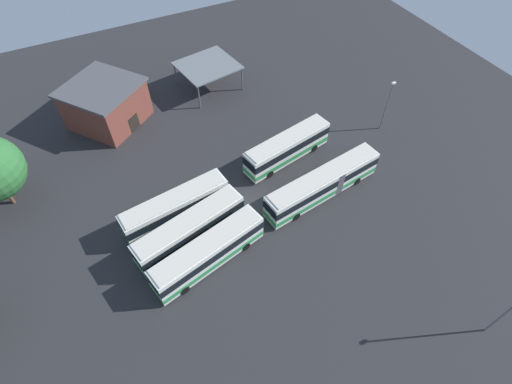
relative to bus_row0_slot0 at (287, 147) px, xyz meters
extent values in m
plane|color=#28282B|center=(7.28, 4.77, -1.91)|extent=(95.16, 95.16, 0.00)
cube|color=silver|center=(-0.01, 0.00, -0.02)|extent=(12.00, 4.67, 3.17)
cube|color=beige|center=(-0.01, 0.00, 1.64)|extent=(11.50, 4.39, 0.14)
cube|color=black|center=(-0.01, 0.00, 0.49)|extent=(12.07, 4.72, 1.02)
cube|color=#2D8C4C|center=(-0.01, 0.00, -0.91)|extent=(12.07, 4.72, 0.63)
cube|color=black|center=(5.77, 1.14, 0.59)|extent=(0.45, 1.97, 1.17)
cylinder|color=black|center=(3.35, 1.81, -1.41)|extent=(1.04, 0.49, 1.00)
cylinder|color=black|center=(3.79, -0.40, -1.41)|extent=(1.04, 0.49, 1.00)
cylinder|color=black|center=(-3.80, 0.39, -1.41)|extent=(1.04, 0.49, 1.00)
cylinder|color=black|center=(-3.36, -1.81, -1.41)|extent=(1.04, 0.49, 1.00)
cube|color=silver|center=(-0.65, 6.96, -0.02)|extent=(14.96, 4.40, 3.17)
cube|color=beige|center=(-0.65, 6.96, 1.64)|extent=(14.35, 4.13, 0.14)
cube|color=black|center=(-0.65, 6.96, 0.49)|extent=(15.04, 4.45, 1.02)
cube|color=#2D8C4C|center=(-0.65, 6.96, -0.91)|extent=(15.04, 4.45, 0.63)
cube|color=black|center=(6.68, 7.95, 0.59)|extent=(0.33, 1.99, 1.17)
cube|color=#47474C|center=(-2.26, 6.74, -0.02)|extent=(1.23, 2.59, 3.05)
cylinder|color=black|center=(3.74, 8.69, -1.41)|extent=(1.03, 0.43, 1.00)
cylinder|color=black|center=(4.04, 6.46, -1.41)|extent=(1.03, 0.43, 1.00)
cylinder|color=black|center=(-5.34, 7.46, -1.41)|extent=(1.03, 0.43, 1.00)
cylinder|color=black|center=(-5.03, 5.23, -1.41)|extent=(1.03, 0.43, 1.00)
cube|color=silver|center=(15.26, 2.66, -0.02)|extent=(12.06, 3.96, 3.17)
cube|color=beige|center=(15.26, 2.66, 1.64)|extent=(11.57, 3.70, 0.14)
cube|color=black|center=(15.26, 2.66, 0.49)|extent=(12.13, 4.00, 1.02)
cube|color=#2D8C4C|center=(15.26, 2.66, -0.91)|extent=(12.13, 4.00, 0.63)
cube|color=black|center=(21.15, 3.43, 0.59)|extent=(0.32, 1.99, 1.17)
cylinder|color=black|center=(18.76, 4.25, -1.41)|extent=(1.03, 0.43, 1.00)
cylinder|color=black|center=(19.05, 2.02, -1.41)|extent=(1.03, 0.43, 1.00)
cylinder|color=black|center=(11.48, 3.29, -1.41)|extent=(1.03, 0.43, 1.00)
cylinder|color=black|center=(11.77, 1.07, -1.41)|extent=(1.03, 0.43, 1.00)
cube|color=silver|center=(14.92, 6.04, -0.02)|extent=(12.45, 5.18, 3.17)
cube|color=beige|center=(14.92, 6.04, 1.64)|extent=(11.93, 4.87, 0.14)
cube|color=black|center=(14.92, 6.04, 0.49)|extent=(12.52, 5.23, 1.02)
cube|color=#2D8C4C|center=(14.92, 6.04, -0.91)|extent=(12.52, 5.23, 0.63)
cube|color=black|center=(20.87, 7.44, 0.59)|extent=(0.52, 1.96, 1.17)
cylinder|color=black|center=(18.35, 8.00, -1.41)|extent=(1.04, 0.52, 1.00)
cylinder|color=black|center=(18.86, 5.82, -1.41)|extent=(1.04, 0.52, 1.00)
cylinder|color=black|center=(10.97, 6.26, -1.41)|extent=(1.04, 0.52, 1.00)
cylinder|color=black|center=(11.49, 4.08, -1.41)|extent=(1.04, 0.52, 1.00)
cube|color=silver|center=(14.28, 9.42, -0.02)|extent=(12.42, 5.18, 3.17)
cube|color=beige|center=(14.28, 9.42, 1.64)|extent=(11.90, 4.88, 0.14)
cube|color=black|center=(14.28, 9.42, 0.49)|extent=(12.48, 5.23, 1.02)
cube|color=#2D8C4C|center=(14.28, 9.42, -0.91)|extent=(12.48, 5.23, 0.63)
cube|color=black|center=(20.22, 10.83, 0.59)|extent=(0.52, 1.96, 1.17)
cylinder|color=black|center=(17.70, 11.38, -1.41)|extent=(1.04, 0.52, 1.00)
cylinder|color=black|center=(18.21, 9.20, -1.41)|extent=(1.04, 0.52, 1.00)
cylinder|color=black|center=(10.35, 9.64, -1.41)|extent=(1.04, 0.52, 1.00)
cylinder|color=black|center=(10.87, 7.46, -1.41)|extent=(1.04, 0.52, 1.00)
cube|color=brown|center=(17.95, -17.28, 0.73)|extent=(11.63, 11.64, 5.27)
cube|color=#4C4C51|center=(17.95, -17.28, 3.54)|extent=(12.33, 12.34, 0.36)
cube|color=black|center=(15.43, -13.96, -0.81)|extent=(1.47, 1.13, 2.20)
cube|color=slate|center=(2.88, -18.24, 1.84)|extent=(9.02, 8.53, 0.20)
cylinder|color=#59595B|center=(5.93, -14.32, -0.08)|extent=(0.20, 0.20, 3.64)
cylinder|color=#59595B|center=(7.04, -20.96, -0.08)|extent=(0.20, 0.20, 3.64)
cylinder|color=#59595B|center=(-1.29, -15.53, -0.08)|extent=(0.20, 0.20, 3.64)
cylinder|color=#59595B|center=(-0.18, -22.17, -0.08)|extent=(0.20, 0.20, 3.64)
cylinder|color=slate|center=(-14.14, 0.73, 1.60)|extent=(0.16, 0.16, 7.01)
cube|color=silver|center=(-14.14, 0.73, 5.29)|extent=(0.56, 0.28, 0.20)
cylinder|color=slate|center=(-5.28, 27.12, 2.05)|extent=(0.16, 0.16, 7.92)
cylinder|color=brown|center=(31.42, -7.92, -0.63)|extent=(0.44, 0.44, 2.56)
camera|label=1|loc=(19.11, 29.38, 33.39)|focal=27.46mm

